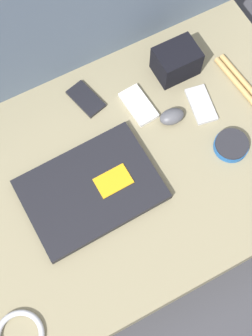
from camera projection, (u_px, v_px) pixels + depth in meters
name	position (u px, v px, depth m)	size (l,w,h in m)	color
ground_plane	(126.00, 189.00, 1.37)	(8.00, 8.00, 0.00)	#38383D
couch_seat	(126.00, 180.00, 1.30)	(1.11, 0.69, 0.15)	#847A5B
couch_backrest	(48.00, 14.00, 1.24)	(1.11, 0.20, 0.59)	slate
laptop	(91.00, 190.00, 1.20)	(0.35, 0.25, 0.03)	black
computer_mouse	(172.00, 117.00, 1.27)	(0.07, 0.05, 0.04)	#4C4C51
speaker_puck	(231.00, 145.00, 1.24)	(0.09, 0.09, 0.03)	#1E569E
phone_silver	(201.00, 105.00, 1.29)	(0.08, 0.12, 0.01)	#B7B7BC
phone_black	(87.00, 99.00, 1.30)	(0.08, 0.12, 0.01)	black
phone_small	(139.00, 105.00, 1.29)	(0.07, 0.12, 0.01)	silver
camera_pouch	(176.00, 61.00, 1.30)	(0.12, 0.09, 0.09)	black
cable_coil	(20.00, 336.00, 1.08)	(0.12, 0.12, 0.01)	#B2B2B7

